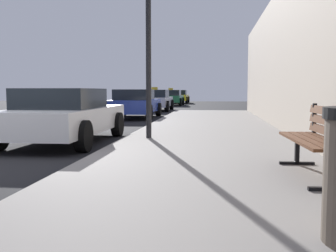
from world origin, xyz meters
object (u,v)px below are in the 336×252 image
car_silver (155,100)px  car_green (171,98)px  bench (320,135)px  car_white (65,115)px  car_yellow (178,96)px  car_blue (135,103)px

car_silver → car_green: bearing=89.8°
bench → car_white: 6.15m
car_white → car_silver: size_ratio=1.07×
car_white → car_yellow: 30.02m
car_silver → bench: bearing=-75.5°
bench → car_green: size_ratio=0.44×
car_silver → car_yellow: size_ratio=0.97×
car_silver → car_blue: bearing=-89.5°
car_white → car_green: bearing=90.2°
car_blue → car_green: car_green is taller
car_blue → car_green: (-0.04, 15.34, 0.00)m
car_green → car_white: bearing=-89.8°
car_blue → car_silver: (-0.06, 6.52, 0.00)m
bench → car_white: car_white is taller
car_blue → car_silver: bearing=90.5°
bench → car_yellow: (-4.80, 33.87, -0.02)m
car_white → car_yellow: (-0.00, 30.02, -0.00)m
car_blue → car_silver: size_ratio=1.06×
car_green → car_yellow: car_green is taller
car_blue → car_green: 15.34m
bench → car_blue: bearing=109.1°
car_blue → car_yellow: 21.40m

